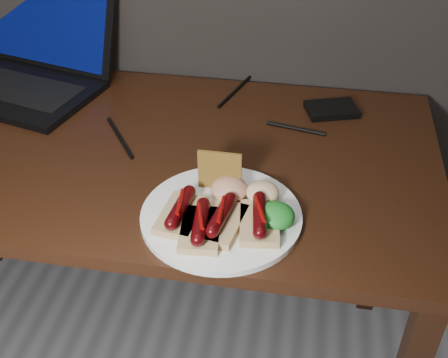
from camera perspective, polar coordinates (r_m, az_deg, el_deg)
desk at (r=1.33m, az=-9.97°, el=0.28°), size 1.40×0.70×0.75m
laptop at (r=1.57m, az=-19.30°, el=10.85°), size 0.47×0.43×0.25m
hard_drive at (r=1.40m, az=10.88°, el=6.96°), size 0.14×0.12×0.02m
desk_cables at (r=1.38m, az=-8.76°, el=6.63°), size 0.96×0.46×0.01m
plate at (r=1.05m, az=-0.28°, el=-3.76°), size 0.38×0.38×0.01m
bread_sausage_left at (r=1.03m, az=-4.42°, el=-3.35°), size 0.08×0.12×0.04m
bread_sausage_center at (r=1.01m, az=-0.28°, el=-4.13°), size 0.09×0.13×0.04m
bread_sausage_right at (r=1.01m, az=3.62°, el=-4.12°), size 0.08×0.12×0.04m
bread_sausage_extra at (r=1.00m, az=-2.38°, el=-4.80°), size 0.08×0.12×0.04m
crispbread at (r=1.08m, az=-0.44°, el=0.84°), size 0.08×0.01×0.08m
salad_greens at (r=1.02m, az=5.27°, el=-3.72°), size 0.07×0.07×0.04m
salsa_mound at (r=1.07m, az=0.53°, el=-1.02°), size 0.07×0.07×0.04m
coleslaw_mound at (r=1.07m, az=3.94°, el=-1.39°), size 0.06×0.06×0.04m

